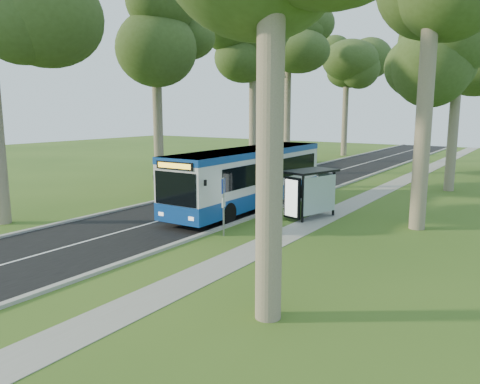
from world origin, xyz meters
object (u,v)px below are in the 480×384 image
(litter_bin, at_px, (277,212))
(car_silver, at_px, (295,157))
(bus_stop_sign, at_px, (223,200))
(bus_shelter, at_px, (309,185))
(car_white, at_px, (290,160))
(bus, at_px, (249,178))

(litter_bin, relative_size, car_silver, 0.19)
(bus_stop_sign, xyz_separation_m, bus_shelter, (1.71, 4.98, 0.12))
(litter_bin, height_order, car_white, car_white)
(car_silver, bearing_deg, litter_bin, -77.47)
(bus_shelter, distance_m, litter_bin, 2.11)
(car_white, bearing_deg, bus, -46.81)
(car_white, bearing_deg, bus_stop_sign, -46.47)
(bus, relative_size, car_white, 2.61)
(litter_bin, bearing_deg, bus_shelter, 46.59)
(bus_shelter, relative_size, car_white, 0.65)
(bus, distance_m, car_silver, 22.30)
(litter_bin, height_order, car_silver, car_silver)
(bus, height_order, car_white, bus)
(car_white, relative_size, car_silver, 1.09)
(bus_shelter, bearing_deg, bus_stop_sign, -93.17)
(bus, distance_m, litter_bin, 3.57)
(litter_bin, bearing_deg, car_silver, 114.96)
(bus_stop_sign, bearing_deg, car_silver, 96.54)
(bus, relative_size, litter_bin, 14.72)
(bus_stop_sign, distance_m, car_white, 24.46)
(bus, bearing_deg, litter_bin, -33.67)
(bus_shelter, bearing_deg, litter_bin, -117.68)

